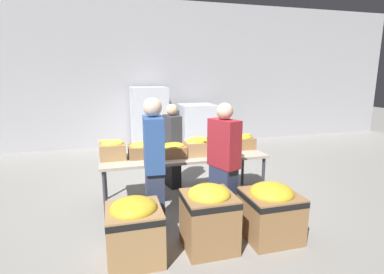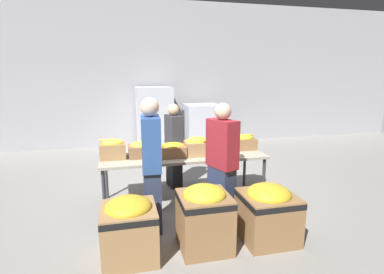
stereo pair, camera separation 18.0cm
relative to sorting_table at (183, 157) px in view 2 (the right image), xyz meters
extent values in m
plane|color=gray|center=(0.00, 0.00, -0.73)|extent=(30.00, 30.00, 0.00)
cube|color=#A8A8AD|center=(0.00, 4.11, 1.27)|extent=(16.00, 0.08, 4.00)
cube|color=#B2A893|center=(0.00, 0.00, 0.03)|extent=(2.56, 0.88, 0.04)
cylinder|color=#38383D|center=(-1.22, -0.38, -0.36)|extent=(0.05, 0.05, 0.73)
cylinder|color=#38383D|center=(1.22, -0.38, -0.36)|extent=(0.05, 0.05, 0.73)
cylinder|color=#38383D|center=(-1.22, 0.38, -0.36)|extent=(0.05, 0.05, 0.73)
cylinder|color=#38383D|center=(1.22, 0.38, -0.36)|extent=(0.05, 0.05, 0.73)
cube|color=#A37A4C|center=(-1.08, 0.01, 0.17)|extent=(0.37, 0.28, 0.23)
ellipsoid|color=yellow|center=(-1.08, 0.01, 0.29)|extent=(0.32, 0.23, 0.12)
ellipsoid|color=yellow|center=(-1.19, 0.05, 0.33)|extent=(0.21, 0.15, 0.05)
ellipsoid|color=yellow|center=(-1.10, 0.05, 0.32)|extent=(0.11, 0.20, 0.04)
ellipsoid|color=yellow|center=(-1.04, 0.05, 0.32)|extent=(0.12, 0.14, 0.05)
cube|color=olive|center=(-0.66, 0.02, 0.14)|extent=(0.37, 0.33, 0.18)
ellipsoid|color=yellow|center=(-0.66, 0.02, 0.24)|extent=(0.32, 0.30, 0.11)
ellipsoid|color=yellow|center=(-0.72, 0.01, 0.26)|extent=(0.06, 0.21, 0.04)
ellipsoid|color=yellow|center=(-0.63, -0.04, 0.29)|extent=(0.15, 0.09, 0.04)
cube|color=olive|center=(-0.18, -0.09, 0.13)|extent=(0.37, 0.31, 0.17)
ellipsoid|color=gold|center=(-0.18, -0.09, 0.23)|extent=(0.34, 0.27, 0.09)
ellipsoid|color=gold|center=(-0.28, -0.10, 0.26)|extent=(0.14, 0.13, 0.05)
ellipsoid|color=gold|center=(-0.28, -0.12, 0.25)|extent=(0.22, 0.13, 0.04)
ellipsoid|color=gold|center=(-0.16, -0.10, 0.25)|extent=(0.17, 0.17, 0.05)
cube|color=tan|center=(0.20, -0.09, 0.16)|extent=(0.37, 0.32, 0.22)
ellipsoid|color=yellow|center=(0.20, -0.09, 0.28)|extent=(0.34, 0.27, 0.13)
ellipsoid|color=yellow|center=(0.17, -0.09, 0.33)|extent=(0.08, 0.17, 0.03)
ellipsoid|color=yellow|center=(0.25, -0.17, 0.31)|extent=(0.14, 0.21, 0.05)
cube|color=olive|center=(0.65, 0.08, 0.15)|extent=(0.37, 0.31, 0.20)
ellipsoid|color=yellow|center=(0.65, 0.08, 0.26)|extent=(0.34, 0.25, 0.13)
ellipsoid|color=yellow|center=(0.64, 0.17, 0.29)|extent=(0.10, 0.16, 0.04)
ellipsoid|color=yellow|center=(0.75, 0.14, 0.29)|extent=(0.13, 0.18, 0.05)
cube|color=olive|center=(1.07, 0.10, 0.14)|extent=(0.37, 0.29, 0.19)
ellipsoid|color=gold|center=(1.07, 0.10, 0.25)|extent=(0.32, 0.25, 0.11)
ellipsoid|color=gold|center=(1.14, 0.07, 0.29)|extent=(0.18, 0.06, 0.05)
ellipsoid|color=gold|center=(0.98, 0.10, 0.27)|extent=(0.06, 0.16, 0.04)
ellipsoid|color=gold|center=(0.98, 0.13, 0.29)|extent=(0.10, 0.15, 0.04)
cube|color=black|center=(-0.04, 0.66, -0.37)|extent=(0.26, 0.38, 0.72)
cube|color=#333338|center=(-0.04, 0.66, 0.29)|extent=(0.28, 0.44, 0.59)
sphere|color=#DBAD89|center=(-0.04, 0.66, 0.69)|extent=(0.20, 0.20, 0.20)
cube|color=#2D3856|center=(-0.58, -0.80, -0.31)|extent=(0.24, 0.41, 0.83)
cube|color=#2D5199|center=(-0.58, -0.80, 0.44)|extent=(0.26, 0.48, 0.68)
sphere|color=beige|center=(-0.58, -0.80, 0.90)|extent=(0.23, 0.23, 0.23)
cube|color=#2D3856|center=(0.37, -0.80, -0.33)|extent=(0.33, 0.43, 0.79)
cube|color=maroon|center=(0.37, -0.80, 0.38)|extent=(0.37, 0.49, 0.65)
sphere|color=beige|center=(0.37, -0.80, 0.82)|extent=(0.22, 0.22, 0.22)
cube|color=#A37A4C|center=(-0.90, -1.39, -0.43)|extent=(0.59, 0.59, 0.60)
cube|color=black|center=(-0.90, -1.39, -0.18)|extent=(0.60, 0.60, 0.07)
ellipsoid|color=gold|center=(-0.90, -1.39, -0.12)|extent=(0.51, 0.51, 0.21)
cube|color=olive|center=(-0.04, -1.39, -0.39)|extent=(0.58, 0.58, 0.66)
cube|color=black|center=(-0.04, -1.39, -0.12)|extent=(0.58, 0.58, 0.07)
ellipsoid|color=yellow|center=(-0.04, -1.39, -0.05)|extent=(0.49, 0.49, 0.20)
cube|color=olive|center=(0.77, -1.39, -0.43)|extent=(0.63, 0.63, 0.59)
cube|color=black|center=(0.77, -1.39, -0.19)|extent=(0.64, 0.64, 0.07)
ellipsoid|color=gold|center=(0.77, -1.39, -0.12)|extent=(0.54, 0.54, 0.22)
cube|color=olive|center=(1.22, 3.33, -0.66)|extent=(1.03, 1.03, 0.13)
cube|color=silver|center=(1.22, 3.33, -0.05)|extent=(0.94, 0.94, 1.08)
cube|color=olive|center=(-0.07, 3.48, -0.66)|extent=(1.00, 1.00, 0.13)
cube|color=silver|center=(-0.07, 3.48, 0.18)|extent=(0.92, 0.92, 1.56)
camera|label=1|loc=(-1.10, -4.44, 1.30)|focal=28.00mm
camera|label=2|loc=(-0.93, -4.49, 1.30)|focal=28.00mm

